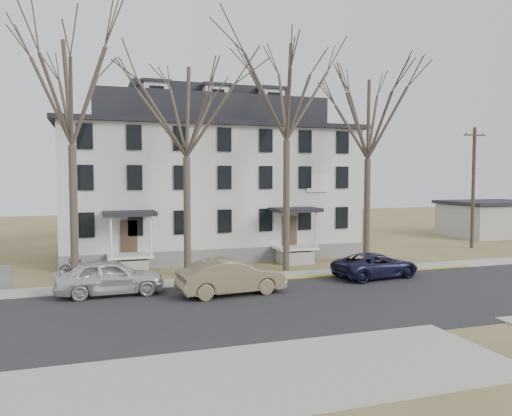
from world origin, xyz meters
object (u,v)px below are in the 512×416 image
object	(u,v)px
tree_mid_left	(186,105)
car_tan	(231,277)
tree_mid_right	(368,114)
bicycle_left	(83,271)
utility_pole_far	(473,186)
bicycle_right	(74,267)
tree_center	(287,85)
tree_far_left	(71,86)
boarding_house	(207,180)
car_navy	(376,266)
car_silver	(110,278)

from	to	relation	value
tree_mid_left	car_tan	bearing A→B (deg)	-76.90
tree_mid_right	bicycle_left	bearing A→B (deg)	177.46
utility_pole_far	bicycle_right	xyz separation A→B (m)	(-29.62, -1.88, -4.44)
tree_center	tree_mid_right	world-z (taller)	tree_center
tree_far_left	bicycle_right	world-z (taller)	tree_far_left
bicycle_left	tree_mid_left	bearing A→B (deg)	-88.67
boarding_house	car_navy	xyz separation A→B (m)	(6.88, -11.90, -4.69)
boarding_house	tree_mid_left	world-z (taller)	tree_mid_left
tree_far_left	car_silver	distance (m)	10.21
tree_center	car_tan	bearing A→B (deg)	-133.63
utility_pole_far	tree_mid_right	bearing A→B (deg)	-160.71
tree_center	car_silver	size ratio (longest dim) A/B	2.93
bicycle_right	tree_mid_right	bearing A→B (deg)	-100.52
tree_mid_left	car_navy	xyz separation A→B (m)	(9.88, -3.75, -8.91)
tree_center	bicycle_right	world-z (taller)	tree_center
tree_mid_right	car_navy	world-z (taller)	tree_mid_right
utility_pole_far	bicycle_right	bearing A→B (deg)	-176.37
utility_pole_far	car_tan	xyz separation A→B (m)	(-22.32, -9.26, -4.06)
tree_far_left	car_navy	distance (m)	18.96
tree_mid_right	tree_center	bearing A→B (deg)	180.00
boarding_house	tree_mid_left	distance (m)	9.66
boarding_house	bicycle_right	bearing A→B (deg)	-147.40
tree_far_left	utility_pole_far	xyz separation A→B (m)	(29.50, 4.20, -5.44)
boarding_house	car_silver	xyz separation A→B (m)	(-7.32, -11.53, -4.52)
tree_mid_left	bicycle_right	bearing A→B (deg)	159.20
car_silver	bicycle_left	distance (m)	4.34
tree_mid_left	car_silver	xyz separation A→B (m)	(-4.32, -3.38, -8.75)
car_tan	car_navy	bearing A→B (deg)	-86.90
tree_far_left	car_navy	bearing A→B (deg)	-13.27
car_silver	tree_far_left	bearing A→B (deg)	25.99
car_silver	car_tan	xyz separation A→B (m)	(5.50, -1.68, -0.01)
car_silver	tree_mid_left	bearing A→B (deg)	-52.42
tree_mid_left	tree_mid_right	bearing A→B (deg)	0.00
tree_far_left	car_silver	world-z (taller)	tree_far_left
car_tan	bicycle_right	xyz separation A→B (m)	(-7.30, 7.38, -0.38)
tree_mid_right	car_silver	distance (m)	18.39
boarding_house	bicycle_left	bearing A→B (deg)	-139.32
car_silver	bicycle_left	xyz separation A→B (m)	(-1.28, 4.14, -0.36)
tree_mid_right	utility_pole_far	world-z (taller)	tree_mid_right
tree_center	bicycle_left	distance (m)	15.73
car_silver	utility_pole_far	bearing A→B (deg)	-75.19
tree_mid_left	car_tan	distance (m)	10.18
bicycle_left	boarding_house	bearing A→B (deg)	-40.28
boarding_house	tree_mid_right	world-z (taller)	tree_mid_right
utility_pole_far	car_navy	world-z (taller)	utility_pole_far
tree_mid_right	bicycle_right	xyz separation A→B (m)	(-17.62, 2.32, -9.13)
tree_center	tree_mid_right	xyz separation A→B (m)	(5.50, 0.00, -1.48)
tree_far_left	car_navy	xyz separation A→B (m)	(15.88, -3.75, -9.66)
tree_mid_left	tree_mid_right	size ratio (longest dim) A/B	1.00
tree_mid_left	car_silver	bearing A→B (deg)	-142.00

